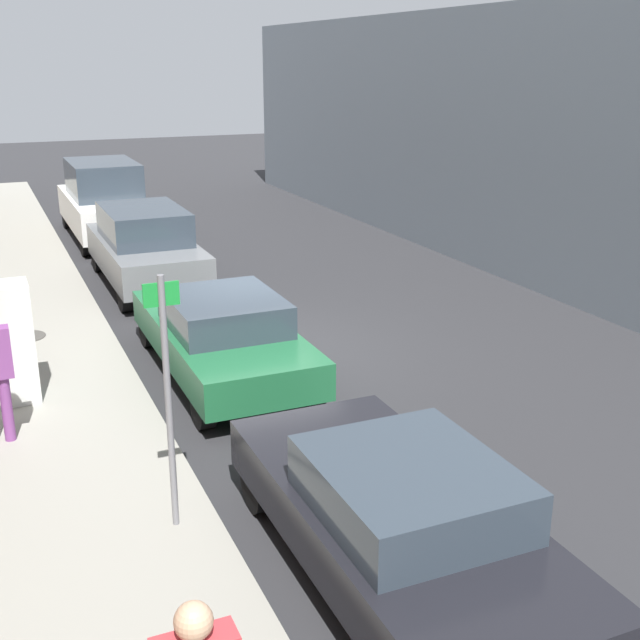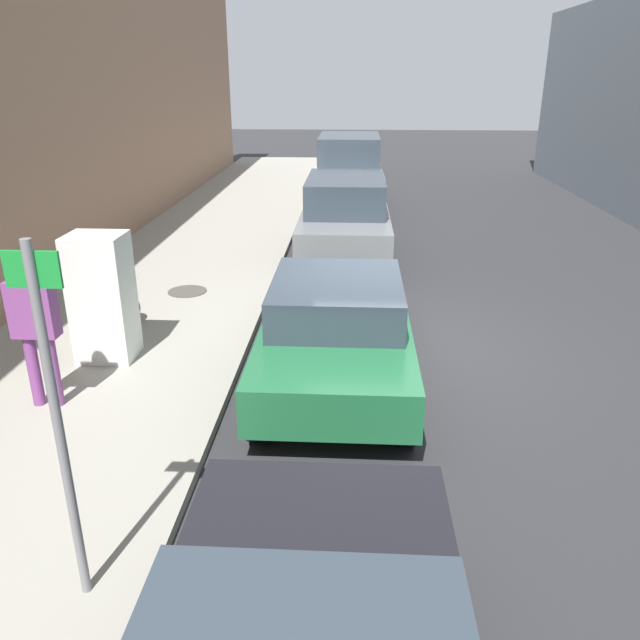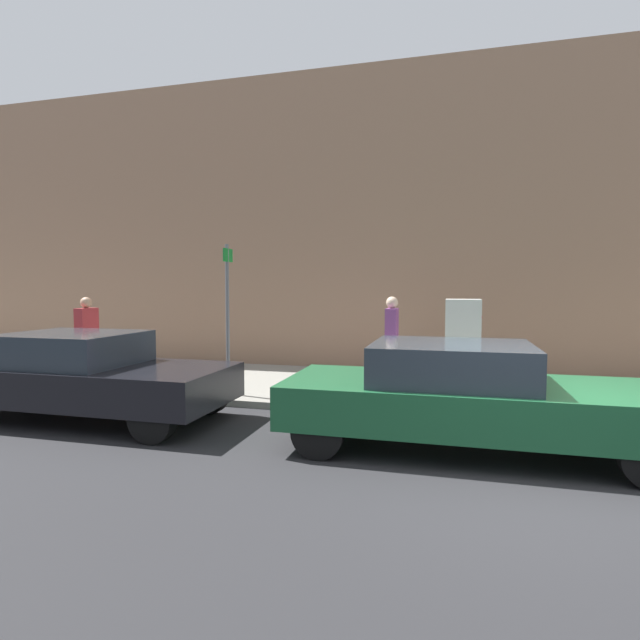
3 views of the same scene
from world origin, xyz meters
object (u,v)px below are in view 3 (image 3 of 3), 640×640
(trash_bag, at_px, (534,380))
(parked_sedan_green, at_px, (465,395))
(discarded_refrigerator, at_px, (462,345))
(pedestrian_walking_far, at_px, (392,333))
(parked_sedan_dark, at_px, (83,375))
(street_sign_post, at_px, (228,311))
(fire_hydrant, at_px, (73,365))
(pedestrian_standing_near, at_px, (87,331))

(trash_bag, relative_size, parked_sedan_green, 0.10)
(discarded_refrigerator, distance_m, pedestrian_walking_far, 1.39)
(parked_sedan_dark, bearing_deg, trash_bag, 115.36)
(parked_sedan_green, bearing_deg, parked_sedan_dark, -90.00)
(parked_sedan_dark, xyz_separation_m, parked_sedan_green, (0.00, 5.82, 0.00))
(pedestrian_walking_far, distance_m, parked_sedan_dark, 5.64)
(street_sign_post, relative_size, parked_sedan_dark, 0.60)
(parked_sedan_green, bearing_deg, fire_hydrant, -103.99)
(trash_bag, height_order, parked_sedan_green, parked_sedan_green)
(fire_hydrant, xyz_separation_m, parked_sedan_green, (1.91, 7.67, 0.21))
(parked_sedan_green, bearing_deg, discarded_refrigerator, 179.64)
(pedestrian_standing_near, height_order, parked_sedan_green, pedestrian_standing_near)
(discarded_refrigerator, relative_size, trash_bag, 3.81)
(discarded_refrigerator, relative_size, pedestrian_walking_far, 0.98)
(discarded_refrigerator, distance_m, fire_hydrant, 7.81)
(trash_bag, height_order, pedestrian_standing_near, pedestrian_standing_near)
(street_sign_post, height_order, parked_sedan_dark, street_sign_post)
(discarded_refrigerator, relative_size, street_sign_post, 0.63)
(fire_hydrant, xyz_separation_m, pedestrian_standing_near, (-0.56, -0.12, 0.65))
(fire_hydrant, bearing_deg, parked_sedan_green, 76.01)
(street_sign_post, relative_size, trash_bag, 6.01)
(fire_hydrant, bearing_deg, discarded_refrigerator, 99.30)
(street_sign_post, distance_m, parked_sedan_dark, 2.62)
(street_sign_post, height_order, parked_sedan_green, street_sign_post)
(trash_bag, bearing_deg, fire_hydrant, -80.66)
(fire_hydrant, bearing_deg, pedestrian_walking_far, 103.25)
(pedestrian_walking_far, xyz_separation_m, parked_sedan_green, (3.40, 1.34, -0.46))
(street_sign_post, height_order, pedestrian_walking_far, street_sign_post)
(parked_sedan_dark, bearing_deg, pedestrian_walking_far, 127.21)
(discarded_refrigerator, distance_m, parked_sedan_green, 3.18)
(trash_bag, height_order, pedestrian_walking_far, pedestrian_walking_far)
(fire_hydrant, xyz_separation_m, trash_bag, (-1.48, 9.00, -0.15))
(trash_bag, relative_size, pedestrian_standing_near, 0.26)
(parked_sedan_dark, relative_size, parked_sedan_green, 0.97)
(pedestrian_walking_far, relative_size, parked_sedan_green, 0.38)
(pedestrian_standing_near, bearing_deg, discarded_refrigerator, -103.40)
(trash_bag, distance_m, parked_sedan_green, 3.66)
(discarded_refrigerator, height_order, parked_sedan_green, discarded_refrigerator)
(fire_hydrant, distance_m, trash_bag, 9.13)
(trash_bag, distance_m, parked_sedan_dark, 7.93)
(discarded_refrigerator, xyz_separation_m, street_sign_post, (1.39, -4.17, 0.66))
(trash_bag, height_order, parked_sedan_dark, parked_sedan_dark)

